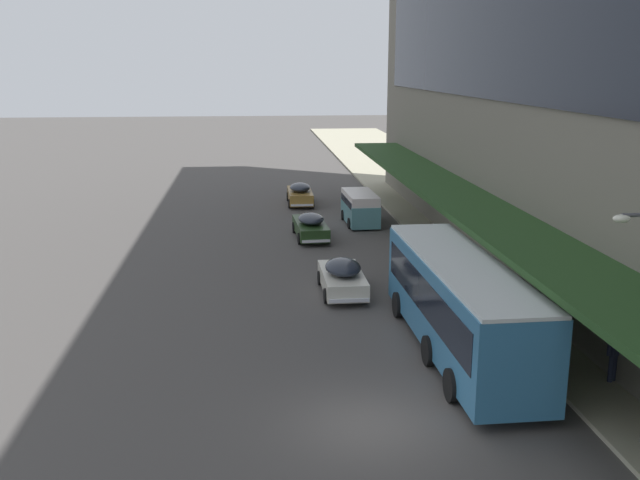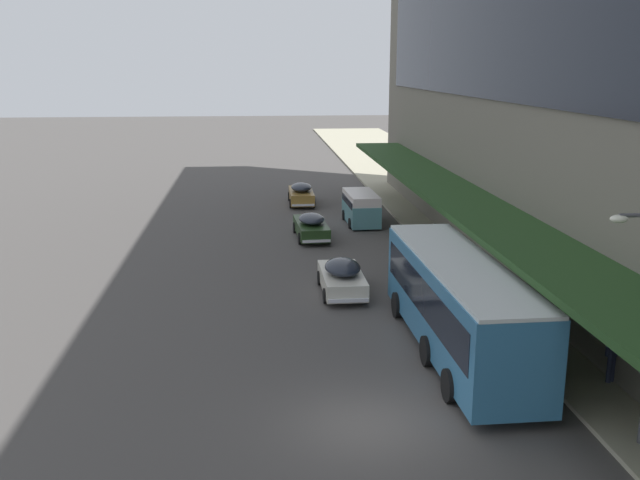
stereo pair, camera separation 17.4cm
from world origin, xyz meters
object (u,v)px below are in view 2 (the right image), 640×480
object	(u,v)px
sedan_lead_mid	(342,277)
fire_hydrant	(477,287)
sedan_second_near	(301,194)
vw_van	(361,206)
pedestrian_at_kerb	(613,350)
sedan_second_mid	(311,226)
transit_bus_kerbside_front	(458,301)

from	to	relation	value
sedan_lead_mid	fire_hydrant	size ratio (longest dim) A/B	6.21
sedan_second_near	fire_hydrant	world-z (taller)	sedan_second_near
sedan_lead_mid	vw_van	bearing A→B (deg)	78.27
fire_hydrant	pedestrian_at_kerb	bearing A→B (deg)	-79.94
sedan_second_near	vw_van	size ratio (longest dim) A/B	0.99
sedan_lead_mid	vw_van	size ratio (longest dim) A/B	0.95
sedan_second_mid	pedestrian_at_kerb	world-z (taller)	pedestrian_at_kerb
transit_bus_kerbside_front	fire_hydrant	size ratio (longest dim) A/B	16.04
sedan_lead_mid	vw_van	xyz separation A→B (m)	(2.85, 13.73, 0.34)
transit_bus_kerbside_front	fire_hydrant	bearing A→B (deg)	66.42
transit_bus_kerbside_front	sedan_lead_mid	size ratio (longest dim) A/B	2.58
sedan_lead_mid	pedestrian_at_kerb	size ratio (longest dim) A/B	2.34
sedan_second_near	sedan_second_mid	bearing A→B (deg)	-90.61
pedestrian_at_kerb	sedan_second_near	bearing A→B (deg)	104.06
sedan_second_mid	vw_van	xyz separation A→B (m)	(3.37, 3.56, 0.38)
sedan_second_mid	vw_van	bearing A→B (deg)	46.60
sedan_lead_mid	pedestrian_at_kerb	xyz separation A→B (m)	(7.11, -9.83, 0.42)
vw_van	pedestrian_at_kerb	xyz separation A→B (m)	(4.26, -23.55, 0.08)
transit_bus_kerbside_front	pedestrian_at_kerb	bearing A→B (deg)	-36.06
transit_bus_kerbside_front	vw_van	size ratio (longest dim) A/B	2.44
transit_bus_kerbside_front	vw_van	bearing A→B (deg)	90.68
fire_hydrant	sedan_second_near	bearing A→B (deg)	105.63
transit_bus_kerbside_front	fire_hydrant	xyz separation A→B (m)	(2.49, 5.70, -1.40)
sedan_second_mid	fire_hydrant	bearing A→B (deg)	-61.75
pedestrian_at_kerb	transit_bus_kerbside_front	bearing A→B (deg)	143.94
vw_van	sedan_second_near	bearing A→B (deg)	116.64
transit_bus_kerbside_front	sedan_lead_mid	distance (m)	7.65
vw_van	pedestrian_at_kerb	world-z (taller)	pedestrian_at_kerb
vw_van	fire_hydrant	distance (m)	15.18
pedestrian_at_kerb	vw_van	bearing A→B (deg)	100.26
transit_bus_kerbside_front	sedan_second_mid	world-z (taller)	transit_bus_kerbside_front
sedan_second_near	pedestrian_at_kerb	bearing A→B (deg)	-75.94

